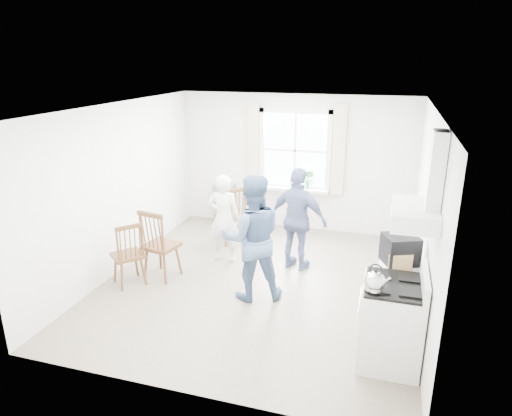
{
  "coord_description": "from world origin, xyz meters",
  "views": [
    {
      "loc": [
        1.73,
        -5.93,
        3.25
      ],
      "look_at": [
        -0.1,
        0.2,
        1.11
      ],
      "focal_mm": 32.0,
      "sensor_mm": 36.0,
      "label": 1
    }
  ],
  "objects_px": {
    "low_cabinet": "(398,295)",
    "person_right": "(298,220)",
    "windsor_chair_a": "(234,210)",
    "windsor_chair_b": "(155,238)",
    "person_left": "(224,219)",
    "windsor_chair_c": "(129,248)",
    "gas_stove": "(391,322)",
    "person_mid": "(252,238)",
    "stereo_stack": "(400,249)"
  },
  "relations": [
    {
      "from": "low_cabinet",
      "to": "person_right",
      "type": "height_order",
      "value": "person_right"
    },
    {
      "from": "windsor_chair_a",
      "to": "windsor_chair_b",
      "type": "bearing_deg",
      "value": -111.79
    },
    {
      "from": "person_left",
      "to": "windsor_chair_b",
      "type": "bearing_deg",
      "value": 46.28
    },
    {
      "from": "windsor_chair_b",
      "to": "person_left",
      "type": "relative_size",
      "value": 0.75
    },
    {
      "from": "low_cabinet",
      "to": "windsor_chair_c",
      "type": "distance_m",
      "value": 3.75
    },
    {
      "from": "windsor_chair_c",
      "to": "windsor_chair_a",
      "type": "bearing_deg",
      "value": 64.83
    },
    {
      "from": "gas_stove",
      "to": "person_mid",
      "type": "height_order",
      "value": "person_mid"
    },
    {
      "from": "windsor_chair_a",
      "to": "windsor_chair_b",
      "type": "xyz_separation_m",
      "value": [
        -0.66,
        -1.65,
        0.02
      ]
    },
    {
      "from": "stereo_stack",
      "to": "windsor_chair_c",
      "type": "height_order",
      "value": "stereo_stack"
    },
    {
      "from": "person_left",
      "to": "person_mid",
      "type": "bearing_deg",
      "value": 122.73
    },
    {
      "from": "person_left",
      "to": "person_right",
      "type": "relative_size",
      "value": 0.9
    },
    {
      "from": "stereo_stack",
      "to": "person_right",
      "type": "bearing_deg",
      "value": 138.1
    },
    {
      "from": "person_right",
      "to": "person_left",
      "type": "bearing_deg",
      "value": 18.46
    },
    {
      "from": "low_cabinet",
      "to": "windsor_chair_c",
      "type": "relative_size",
      "value": 0.9
    },
    {
      "from": "low_cabinet",
      "to": "windsor_chair_a",
      "type": "xyz_separation_m",
      "value": [
        -2.83,
        1.97,
        0.21
      ]
    },
    {
      "from": "windsor_chair_c",
      "to": "person_left",
      "type": "height_order",
      "value": "person_left"
    },
    {
      "from": "low_cabinet",
      "to": "stereo_stack",
      "type": "xyz_separation_m",
      "value": [
        -0.03,
        -0.03,
        0.62
      ]
    },
    {
      "from": "stereo_stack",
      "to": "person_mid",
      "type": "distance_m",
      "value": 1.94
    },
    {
      "from": "windsor_chair_b",
      "to": "windsor_chair_c",
      "type": "bearing_deg",
      "value": -130.29
    },
    {
      "from": "gas_stove",
      "to": "person_mid",
      "type": "relative_size",
      "value": 0.63
    },
    {
      "from": "gas_stove",
      "to": "windsor_chair_b",
      "type": "height_order",
      "value": "gas_stove"
    },
    {
      "from": "windsor_chair_a",
      "to": "person_mid",
      "type": "xyz_separation_m",
      "value": [
        0.88,
        -1.73,
        0.23
      ]
    },
    {
      "from": "person_left",
      "to": "person_right",
      "type": "xyz_separation_m",
      "value": [
        1.21,
        0.07,
        0.08
      ]
    },
    {
      "from": "low_cabinet",
      "to": "person_mid",
      "type": "bearing_deg",
      "value": 173.08
    },
    {
      "from": "low_cabinet",
      "to": "person_left",
      "type": "height_order",
      "value": "person_left"
    },
    {
      "from": "person_left",
      "to": "person_right",
      "type": "height_order",
      "value": "person_right"
    },
    {
      "from": "stereo_stack",
      "to": "windsor_chair_c",
      "type": "distance_m",
      "value": 3.74
    },
    {
      "from": "gas_stove",
      "to": "person_right",
      "type": "xyz_separation_m",
      "value": [
        -1.46,
        2.02,
        0.34
      ]
    },
    {
      "from": "windsor_chair_a",
      "to": "person_left",
      "type": "bearing_deg",
      "value": -83.38
    },
    {
      "from": "gas_stove",
      "to": "person_mid",
      "type": "distance_m",
      "value": 2.14
    },
    {
      "from": "windsor_chair_c",
      "to": "person_mid",
      "type": "height_order",
      "value": "person_mid"
    },
    {
      "from": "windsor_chair_a",
      "to": "windsor_chair_b",
      "type": "height_order",
      "value": "windsor_chair_b"
    },
    {
      "from": "windsor_chair_b",
      "to": "person_mid",
      "type": "bearing_deg",
      "value": -3.08
    },
    {
      "from": "person_left",
      "to": "stereo_stack",
      "type": "bearing_deg",
      "value": 149.48
    },
    {
      "from": "gas_stove",
      "to": "windsor_chair_b",
      "type": "xyz_separation_m",
      "value": [
        -3.42,
        1.02,
        0.2
      ]
    },
    {
      "from": "windsor_chair_a",
      "to": "gas_stove",
      "type": "bearing_deg",
      "value": -44.05
    },
    {
      "from": "low_cabinet",
      "to": "person_left",
      "type": "relative_size",
      "value": 0.61
    },
    {
      "from": "person_left",
      "to": "person_right",
      "type": "bearing_deg",
      "value": 178.02
    },
    {
      "from": "low_cabinet",
      "to": "windsor_chair_b",
      "type": "relative_size",
      "value": 0.81
    },
    {
      "from": "windsor_chair_a",
      "to": "windsor_chair_c",
      "type": "distance_m",
      "value": 2.16
    },
    {
      "from": "windsor_chair_c",
      "to": "person_left",
      "type": "xyz_separation_m",
      "value": [
        1.0,
        1.24,
        0.13
      ]
    },
    {
      "from": "person_left",
      "to": "low_cabinet",
      "type": "bearing_deg",
      "value": 150.18
    },
    {
      "from": "person_mid",
      "to": "person_right",
      "type": "bearing_deg",
      "value": -133.96
    },
    {
      "from": "stereo_stack",
      "to": "person_mid",
      "type": "relative_size",
      "value": 0.27
    },
    {
      "from": "windsor_chair_a",
      "to": "person_left",
      "type": "xyz_separation_m",
      "value": [
        0.08,
        -0.71,
        0.09
      ]
    },
    {
      "from": "stereo_stack",
      "to": "windsor_chair_a",
      "type": "relative_size",
      "value": 0.45
    },
    {
      "from": "person_mid",
      "to": "person_right",
      "type": "distance_m",
      "value": 1.16
    },
    {
      "from": "gas_stove",
      "to": "windsor_chair_b",
      "type": "bearing_deg",
      "value": 163.39
    },
    {
      "from": "person_mid",
      "to": "stereo_stack",
      "type": "bearing_deg",
      "value": 149.15
    },
    {
      "from": "low_cabinet",
      "to": "person_right",
      "type": "bearing_deg",
      "value": 139.24
    }
  ]
}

